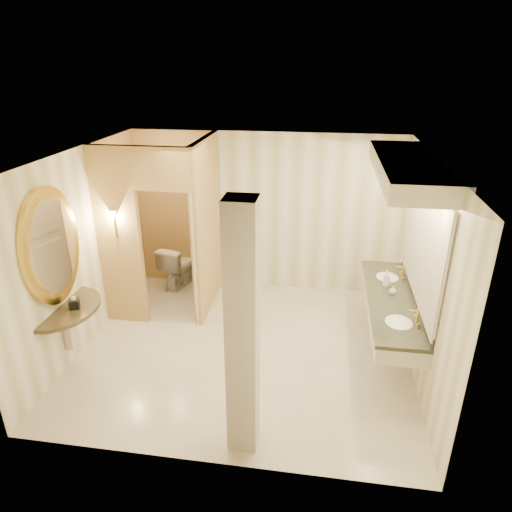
{
  "coord_description": "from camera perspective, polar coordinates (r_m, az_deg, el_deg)",
  "views": [
    {
      "loc": [
        0.97,
        -5.29,
        3.77
      ],
      "look_at": [
        0.13,
        0.2,
        1.35
      ],
      "focal_mm": 32.0,
      "sensor_mm": 36.0,
      "label": 1
    }
  ],
  "objects": [
    {
      "name": "wall_right",
      "position": [
        5.95,
        20.29,
        -1.96
      ],
      "size": [
        0.02,
        4.0,
        2.7
      ],
      "primitive_type": "cube",
      "color": "white",
      "rests_on": "floor"
    },
    {
      "name": "tissue_box",
      "position": [
        6.18,
        -21.77,
        -5.59
      ],
      "size": [
        0.16,
        0.16,
        0.12
      ],
      "primitive_type": "cube",
      "rotation": [
        0.0,
        0.0,
        0.39
      ],
      "color": "black",
      "rests_on": "console_shelf"
    },
    {
      "name": "floor",
      "position": [
        6.57,
        -1.43,
        -11.46
      ],
      "size": [
        4.5,
        4.5,
        0.0
      ],
      "primitive_type": "plane",
      "color": "silver",
      "rests_on": "ground"
    },
    {
      "name": "wall_back",
      "position": [
        7.74,
        1.05,
        5.37
      ],
      "size": [
        4.5,
        0.02,
        2.7
      ],
      "primitive_type": "cube",
      "color": "white",
      "rests_on": "floor"
    },
    {
      "name": "soap_bottle_b",
      "position": [
        6.33,
        16.75,
        -4.1
      ],
      "size": [
        0.11,
        0.11,
        0.12
      ],
      "primitive_type": "imported",
      "rotation": [
        0.0,
        0.0,
        -0.17
      ],
      "color": "silver",
      "rests_on": "vanity"
    },
    {
      "name": "vanity",
      "position": [
        5.97,
        17.8,
        1.38
      ],
      "size": [
        0.75,
        2.48,
        2.09
      ],
      "color": "beige",
      "rests_on": "floor"
    },
    {
      "name": "soap_bottle_a",
      "position": [
        6.56,
        16.31,
        -3.06
      ],
      "size": [
        0.07,
        0.07,
        0.12
      ],
      "primitive_type": "imported",
      "rotation": [
        0.0,
        0.0,
        -0.35
      ],
      "color": "beige",
      "rests_on": "vanity"
    },
    {
      "name": "ceiling",
      "position": [
        5.48,
        -1.72,
        12.32
      ],
      "size": [
        4.5,
        4.5,
        0.0
      ],
      "primitive_type": "plane",
      "rotation": [
        3.14,
        0.0,
        0.0
      ],
      "color": "white",
      "rests_on": "wall_back"
    },
    {
      "name": "console_shelf",
      "position": [
        6.09,
        -23.75,
        -1.93
      ],
      "size": [
        1.13,
        1.13,
        2.02
      ],
      "color": "black",
      "rests_on": "floor"
    },
    {
      "name": "toilet_closet",
      "position": [
        7.02,
        -9.2,
        3.4
      ],
      "size": [
        1.5,
        1.55,
        2.7
      ],
      "color": "tan",
      "rests_on": "floor"
    },
    {
      "name": "soap_bottle_c",
      "position": [
        6.49,
        15.99,
        -2.73
      ],
      "size": [
        0.09,
        0.09,
        0.24
      ],
      "primitive_type": "imported",
      "rotation": [
        0.0,
        0.0,
        -0.0
      ],
      "color": "#C6B28C",
      "rests_on": "vanity"
    },
    {
      "name": "pillar",
      "position": [
        4.41,
        -1.71,
        -9.74
      ],
      "size": [
        0.3,
        0.3,
        2.7
      ],
      "primitive_type": "cube",
      "color": "beige",
      "rests_on": "floor"
    },
    {
      "name": "wall_sconce",
      "position": [
        6.72,
        -17.36,
        4.85
      ],
      "size": [
        0.14,
        0.14,
        0.42
      ],
      "color": "gold",
      "rests_on": "toilet_closet"
    },
    {
      "name": "wall_left",
      "position": [
        6.65,
        -21.03,
        0.59
      ],
      "size": [
        0.02,
        4.0,
        2.7
      ],
      "primitive_type": "cube",
      "color": "white",
      "rests_on": "floor"
    },
    {
      "name": "toilet",
      "position": [
        8.19,
        -9.71,
        -1.15
      ],
      "size": [
        0.6,
        0.84,
        0.78
      ],
      "primitive_type": "imported",
      "rotation": [
        0.0,
        0.0,
        2.91
      ],
      "color": "white",
      "rests_on": "floor"
    },
    {
      "name": "wall_front",
      "position": [
        4.2,
        -6.47,
        -11.81
      ],
      "size": [
        4.5,
        0.02,
        2.7
      ],
      "primitive_type": "cube",
      "color": "white",
      "rests_on": "floor"
    }
  ]
}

